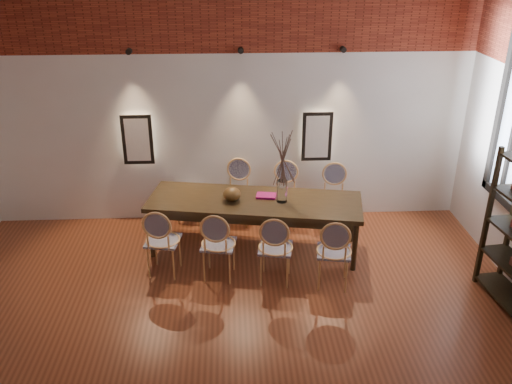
{
  "coord_description": "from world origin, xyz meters",
  "views": [
    {
      "loc": [
        0.02,
        -4.03,
        3.89
      ],
      "look_at": [
        0.34,
        2.09,
        1.05
      ],
      "focal_mm": 38.0,
      "sensor_mm": 36.0,
      "label": 1
    }
  ],
  "objects_px": {
    "chair_far_b": "(237,194)",
    "bowl": "(232,194)",
    "chair_near_a": "(163,240)",
    "chair_near_c": "(276,248)",
    "chair_far_c": "(285,197)",
    "vase": "(282,191)",
    "dining_table": "(254,224)",
    "chair_near_d": "(334,251)",
    "chair_far_d": "(333,199)",
    "chair_far_a": "(190,192)",
    "book": "(266,196)",
    "chair_near_b": "(219,244)"
  },
  "relations": [
    {
      "from": "chair_far_b",
      "to": "bowl",
      "type": "xyz_separation_m",
      "value": [
        -0.08,
        -0.79,
        0.37
      ]
    },
    {
      "from": "chair_near_a",
      "to": "bowl",
      "type": "xyz_separation_m",
      "value": [
        0.88,
        0.54,
        0.37
      ]
    },
    {
      "from": "chair_near_c",
      "to": "chair_far_c",
      "type": "relative_size",
      "value": 1.0
    },
    {
      "from": "vase",
      "to": "chair_far_b",
      "type": "bearing_deg",
      "value": 124.32
    },
    {
      "from": "dining_table",
      "to": "chair_near_c",
      "type": "relative_size",
      "value": 3.03
    },
    {
      "from": "chair_near_d",
      "to": "chair_far_d",
      "type": "height_order",
      "value": "same"
    },
    {
      "from": "chair_far_a",
      "to": "chair_far_b",
      "type": "distance_m",
      "value": 0.71
    },
    {
      "from": "dining_table",
      "to": "chair_far_c",
      "type": "relative_size",
      "value": 3.03
    },
    {
      "from": "chair_near_d",
      "to": "vase",
      "type": "distance_m",
      "value": 1.1
    },
    {
      "from": "chair_far_c",
      "to": "book",
      "type": "xyz_separation_m",
      "value": [
        -0.32,
        -0.58,
        0.3
      ]
    },
    {
      "from": "chair_far_a",
      "to": "vase",
      "type": "height_order",
      "value": "vase"
    },
    {
      "from": "dining_table",
      "to": "chair_near_a",
      "type": "relative_size",
      "value": 3.03
    },
    {
      "from": "chair_far_a",
      "to": "vase",
      "type": "distance_m",
      "value": 1.67
    },
    {
      "from": "dining_table",
      "to": "vase",
      "type": "relative_size",
      "value": 9.49
    },
    {
      "from": "dining_table",
      "to": "chair_near_c",
      "type": "distance_m",
      "value": 0.82
    },
    {
      "from": "dining_table",
      "to": "bowl",
      "type": "relative_size",
      "value": 11.86
    },
    {
      "from": "dining_table",
      "to": "chair_far_a",
      "type": "distance_m",
      "value": 1.3
    },
    {
      "from": "chair_near_d",
      "to": "chair_far_a",
      "type": "relative_size",
      "value": 1.0
    },
    {
      "from": "dining_table",
      "to": "chair_far_b",
      "type": "bearing_deg",
      "value": 115.75
    },
    {
      "from": "dining_table",
      "to": "chair_near_c",
      "type": "height_order",
      "value": "chair_near_c"
    },
    {
      "from": "chair_far_d",
      "to": "vase",
      "type": "height_order",
      "value": "vase"
    },
    {
      "from": "bowl",
      "to": "vase",
      "type": "bearing_deg",
      "value": -5.84
    },
    {
      "from": "chair_far_a",
      "to": "bowl",
      "type": "relative_size",
      "value": 3.92
    },
    {
      "from": "chair_far_c",
      "to": "book",
      "type": "height_order",
      "value": "chair_far_c"
    },
    {
      "from": "chair_far_a",
      "to": "chair_far_b",
      "type": "relative_size",
      "value": 1.0
    },
    {
      "from": "chair_near_b",
      "to": "chair_far_d",
      "type": "height_order",
      "value": "same"
    },
    {
      "from": "chair_near_b",
      "to": "vase",
      "type": "bearing_deg",
      "value": 45.54
    },
    {
      "from": "chair_near_c",
      "to": "vase",
      "type": "height_order",
      "value": "vase"
    },
    {
      "from": "dining_table",
      "to": "chair_near_b",
      "type": "xyz_separation_m",
      "value": [
        -0.48,
        -0.66,
        0.09
      ]
    },
    {
      "from": "chair_far_a",
      "to": "vase",
      "type": "relative_size",
      "value": 3.13
    },
    {
      "from": "chair_near_d",
      "to": "chair_far_a",
      "type": "distance_m",
      "value": 2.59
    },
    {
      "from": "book",
      "to": "vase",
      "type": "bearing_deg",
      "value": -36.78
    },
    {
      "from": "bowl",
      "to": "book",
      "type": "bearing_deg",
      "value": 9.94
    },
    {
      "from": "chair_near_a",
      "to": "chair_near_d",
      "type": "xyz_separation_m",
      "value": [
        2.1,
        -0.38,
        0.0
      ]
    },
    {
      "from": "chair_near_d",
      "to": "vase",
      "type": "xyz_separation_m",
      "value": [
        -0.56,
        0.85,
        0.43
      ]
    },
    {
      "from": "chair_near_c",
      "to": "chair_far_a",
      "type": "distance_m",
      "value": 2.05
    },
    {
      "from": "chair_far_c",
      "to": "chair_near_d",
      "type": "bearing_deg",
      "value": 115.75
    },
    {
      "from": "chair_far_a",
      "to": "chair_far_d",
      "type": "bearing_deg",
      "value": -180.0
    },
    {
      "from": "chair_near_c",
      "to": "chair_far_a",
      "type": "bearing_deg",
      "value": 133.98
    },
    {
      "from": "bowl",
      "to": "chair_near_a",
      "type": "bearing_deg",
      "value": -148.4
    },
    {
      "from": "chair_far_c",
      "to": "vase",
      "type": "relative_size",
      "value": 3.13
    },
    {
      "from": "chair_near_b",
      "to": "chair_far_a",
      "type": "height_order",
      "value": "same"
    },
    {
      "from": "chair_near_a",
      "to": "bowl",
      "type": "height_order",
      "value": "chair_near_a"
    },
    {
      "from": "chair_far_d",
      "to": "book",
      "type": "relative_size",
      "value": 3.62
    },
    {
      "from": "dining_table",
      "to": "chair_far_b",
      "type": "relative_size",
      "value": 3.03
    },
    {
      "from": "vase",
      "to": "chair_near_b",
      "type": "bearing_deg",
      "value": -144.61
    },
    {
      "from": "chair_near_d",
      "to": "chair_far_c",
      "type": "bearing_deg",
      "value": 115.75
    },
    {
      "from": "chair_near_b",
      "to": "chair_near_a",
      "type": "bearing_deg",
      "value": 180.0
    },
    {
      "from": "chair_near_d",
      "to": "bowl",
      "type": "bearing_deg",
      "value": 153.25
    },
    {
      "from": "chair_near_c",
      "to": "book",
      "type": "xyz_separation_m",
      "value": [
        -0.06,
        0.87,
        0.3
      ]
    }
  ]
}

